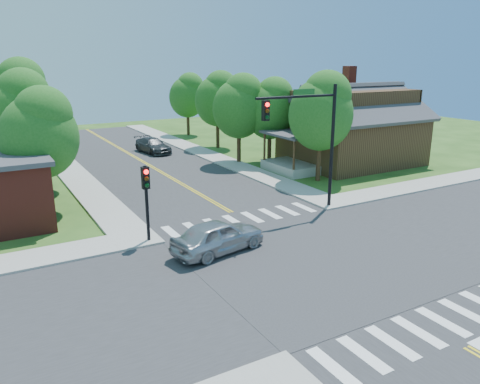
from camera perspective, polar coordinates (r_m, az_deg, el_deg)
ground at (r=21.10m, az=8.91°, el=-8.21°), size 100.00×100.00×0.00m
road_ns at (r=21.09m, az=8.91°, el=-8.16°), size 10.00×90.00×0.04m
road_ew at (r=21.09m, az=8.91°, el=-8.14°), size 90.00×10.00×0.04m
intersection_patch at (r=21.10m, az=8.91°, el=-8.21°), size 10.20×10.20×0.06m
sidewalk_ne at (r=42.46m, az=12.42°, el=4.07°), size 40.00×40.00×0.14m
crosswalk_north at (r=25.84m, az=0.35°, el=-3.29°), size 8.85×2.00×0.01m
crosswalk_south at (r=17.27m, az=22.23°, el=-14.94°), size 8.85×2.00×0.01m
centerline at (r=21.08m, az=8.91°, el=-8.09°), size 0.30×90.00×0.01m
signal_mast_ne at (r=26.35m, az=8.49°, el=7.69°), size 5.30×0.42×7.20m
signal_pole_nw at (r=22.32m, az=-11.36°, el=0.30°), size 0.34×0.42×3.80m
house_ne at (r=40.30m, az=13.45°, el=8.09°), size 13.05×8.80×7.11m
tree_e_a at (r=33.63m, az=10.01°, el=9.90°), size 4.61×4.38×7.84m
tree_e_b at (r=39.26m, az=3.83°, el=10.30°), size 4.22×4.01×7.17m
tree_e_c at (r=46.14m, az=-2.67°, el=11.44°), size 4.41×4.19×7.50m
tree_e_d at (r=54.42m, az=-6.34°, el=11.76°), size 4.16×3.95×7.07m
tree_w_a at (r=28.18m, az=-23.14°, el=6.86°), size 4.24×4.03×7.21m
tree_w_b at (r=34.99m, az=-25.10°, el=9.07°), size 4.72×4.48×8.02m
tree_w_c at (r=43.07m, az=-25.25°, el=10.71°), size 5.13×4.88×8.72m
tree_w_d at (r=52.01m, az=-26.89°, el=10.16°), size 4.31×4.10×7.33m
tree_house at (r=39.02m, az=0.01°, el=10.60°), size 4.40×4.18×7.48m
tree_bldg at (r=33.06m, az=-23.04°, el=7.62°), size 4.02×3.82×6.84m
car_silver at (r=21.36m, az=-2.69°, el=-5.47°), size 3.54×5.21×1.54m
car_dgrey at (r=44.61m, az=-10.56°, el=5.55°), size 3.17×5.22×1.37m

